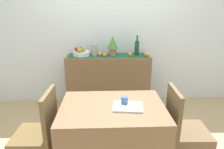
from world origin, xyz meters
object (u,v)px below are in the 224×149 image
Objects in this scene: ceramic_vase at (94,50)px; wine_bottle at (137,48)px; sideboard_console at (108,81)px; chair_by_corner at (185,145)px; potted_plant at (113,44)px; dining_table at (113,138)px; chair_near_window at (38,149)px; open_book at (128,107)px; fruit_bowl at (81,53)px; coffee_cup at (124,101)px.

wine_bottle is at bearing -0.00° from ceramic_vase.
chair_by_corner is at bearing -62.14° from sideboard_console.
ceramic_vase is 0.60× the size of potted_plant.
chair_by_corner reaches higher than dining_table.
ceramic_vase is 0.21× the size of chair_near_window.
open_book is at bearing -87.03° from potted_plant.
wine_bottle is 0.69m from ceramic_vase.
fruit_bowl is 0.53m from potted_plant.
open_book is (0.59, -1.52, -0.18)m from fruit_bowl.
coffee_cup is 0.10× the size of chair_near_window.
ceramic_vase reaches higher than coffee_cup.
wine_bottle is at bearing -0.00° from potted_plant.
dining_table is 0.43m from coffee_cup.
open_book is at bearing -2.32° from chair_near_window.
ceramic_vase reaches higher than chair_by_corner.
chair_near_window is (-0.77, -0.00, -0.10)m from dining_table.
dining_table is 0.78m from chair_near_window.
dining_table is (0.23, -1.48, -0.62)m from ceramic_vase.
sideboard_console is 1.34× the size of dining_table.
ceramic_vase is 0.31m from potted_plant.
coffee_cup is (0.13, -1.46, 0.34)m from sideboard_console.
open_book is 3.21× the size of coffee_cup.
fruit_bowl is at bearing 111.07° from coffee_cup.
potted_plant reaches higher than sideboard_console.
dining_table is at bearing -73.30° from fruit_bowl.
fruit_bowl is at bearing 180.00° from potted_plant.
coffee_cup is 0.10× the size of chair_by_corner.
wine_bottle is 1.75× the size of ceramic_vase.
sideboard_console is 0.65m from fruit_bowl.
potted_plant is at bearing 99.63° from open_book.
ceramic_vase reaches higher than chair_near_window.
wine_bottle reaches higher than sideboard_console.
chair_by_corner reaches higher than open_book.
ceramic_vase is at bearing 69.85° from chair_near_window.
chair_near_window reaches higher than open_book.
coffee_cup is 0.84m from chair_by_corner.
coffee_cup is at bearing -85.01° from sideboard_console.
chair_near_window reaches higher than sideboard_console.
fruit_bowl is at bearing 180.00° from ceramic_vase.
potted_plant is at bearing 92.05° from coffee_cup.
wine_bottle is 0.32× the size of dining_table.
wine_bottle is 1.05× the size of potted_plant.
chair_by_corner is (1.55, 0.00, 0.00)m from chair_near_window.
coffee_cup is at bearing 10.21° from dining_table.
dining_table is at bearing -169.79° from coffee_cup.
sideboard_console is 4.13× the size of wine_bottle.
sideboard_console is at bearing 0.00° from fruit_bowl.
chair_near_window is (-0.77, -1.48, -0.18)m from sideboard_console.
wine_bottle reaches higher than fruit_bowl.
chair_by_corner is at bearing -64.46° from potted_plant.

